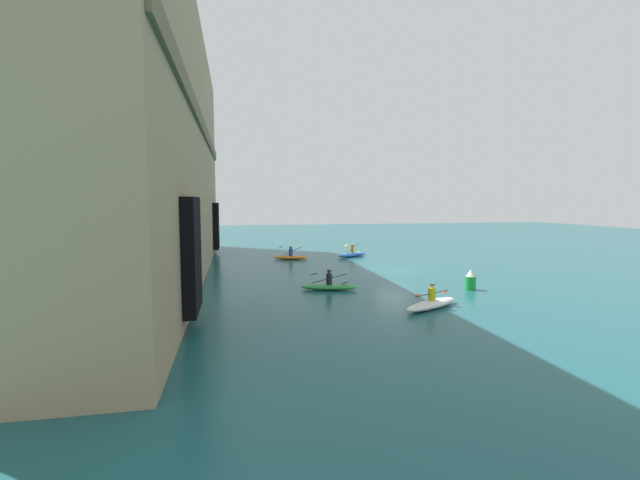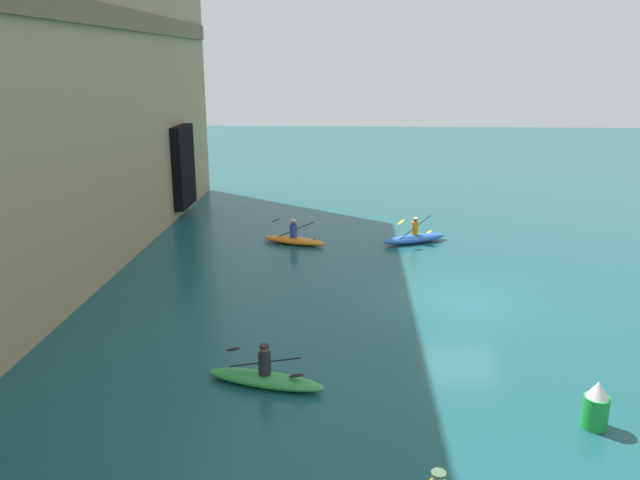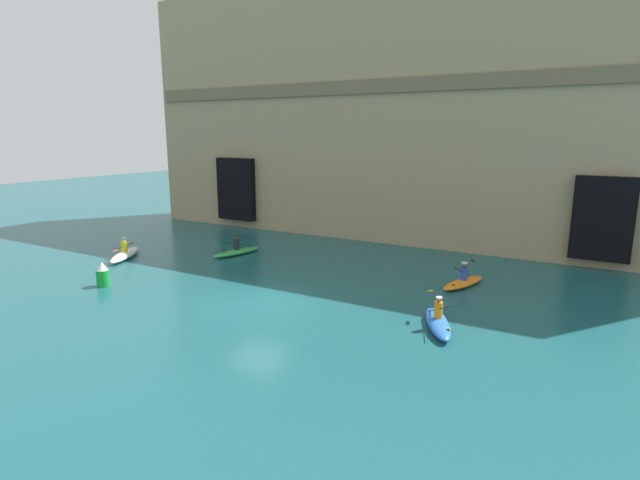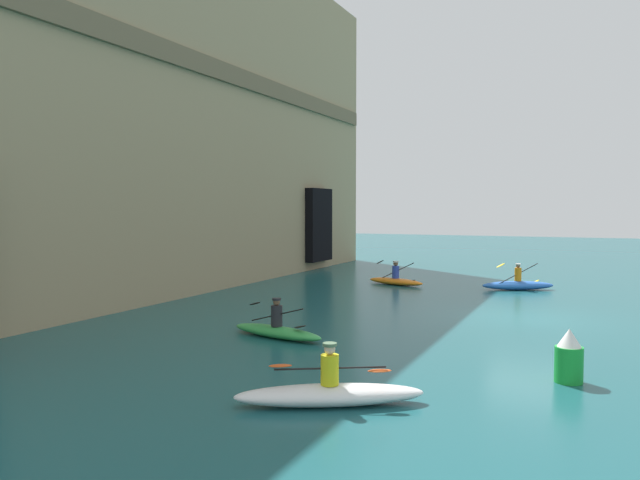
{
  "view_description": "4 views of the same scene",
  "coord_description": "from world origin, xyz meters",
  "px_view_note": "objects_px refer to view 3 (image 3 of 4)",
  "views": [
    {
      "loc": [
        -29.09,
        11.3,
        4.95
      ],
      "look_at": [
        -0.97,
        5.64,
        2.33
      ],
      "focal_mm": 24.0,
      "sensor_mm": 36.0,
      "label": 1
    },
    {
      "loc": [
        -20.48,
        3.99,
        8.07
      ],
      "look_at": [
        -0.3,
        5.05,
        2.24
      ],
      "focal_mm": 35.0,
      "sensor_mm": 36.0,
      "label": 2
    },
    {
      "loc": [
        11.98,
        -15.76,
        6.93
      ],
      "look_at": [
        -1.38,
        7.55,
        1.13
      ],
      "focal_mm": 28.0,
      "sensor_mm": 36.0,
      "label": 3
    },
    {
      "loc": [
        -21.65,
        -2.09,
        3.71
      ],
      "look_at": [
        0.88,
        7.94,
        2.4
      ],
      "focal_mm": 35.0,
      "sensor_mm": 36.0,
      "label": 4
    }
  ],
  "objects_px": {
    "kayak_orange": "(463,282)",
    "kayak_white": "(125,254)",
    "marker_buoy": "(103,275)",
    "kayak_blue": "(438,322)",
    "kayak_green": "(237,251)"
  },
  "relations": [
    {
      "from": "kayak_white",
      "to": "kayak_blue",
      "type": "bearing_deg",
      "value": -123.4
    },
    {
      "from": "kayak_white",
      "to": "marker_buoy",
      "type": "height_order",
      "value": "kayak_white"
    },
    {
      "from": "kayak_orange",
      "to": "marker_buoy",
      "type": "height_order",
      "value": "kayak_orange"
    },
    {
      "from": "marker_buoy",
      "to": "kayak_blue",
      "type": "bearing_deg",
      "value": 10.27
    },
    {
      "from": "kayak_green",
      "to": "marker_buoy",
      "type": "height_order",
      "value": "marker_buoy"
    },
    {
      "from": "kayak_blue",
      "to": "marker_buoy",
      "type": "distance_m",
      "value": 15.12
    },
    {
      "from": "kayak_orange",
      "to": "marker_buoy",
      "type": "bearing_deg",
      "value": 137.39
    },
    {
      "from": "kayak_orange",
      "to": "kayak_white",
      "type": "height_order",
      "value": "kayak_white"
    },
    {
      "from": "kayak_orange",
      "to": "marker_buoy",
      "type": "xyz_separation_m",
      "value": [
        -14.4,
        -8.23,
        0.32
      ]
    },
    {
      "from": "kayak_orange",
      "to": "kayak_blue",
      "type": "xyz_separation_m",
      "value": [
        0.47,
        -5.53,
        0.02
      ]
    },
    {
      "from": "kayak_orange",
      "to": "kayak_blue",
      "type": "bearing_deg",
      "value": -157.49
    },
    {
      "from": "kayak_green",
      "to": "kayak_blue",
      "type": "relative_size",
      "value": 1.01
    },
    {
      "from": "kayak_orange",
      "to": "kayak_white",
      "type": "xyz_separation_m",
      "value": [
        -17.86,
        -4.2,
        0.02
      ]
    },
    {
      "from": "kayak_orange",
      "to": "kayak_blue",
      "type": "distance_m",
      "value": 5.55
    },
    {
      "from": "kayak_green",
      "to": "kayak_blue",
      "type": "bearing_deg",
      "value": 83.13
    }
  ]
}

